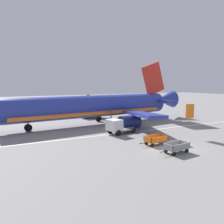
# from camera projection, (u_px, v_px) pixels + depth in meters

# --- Properties ---
(ground_plane) EXTENTS (220.00, 220.00, 0.00)m
(ground_plane) POSITION_uv_depth(u_px,v_px,m) (173.00, 148.00, 25.28)
(ground_plane) COLOR gray
(apron_stripe) EXTENTS (120.00, 0.36, 0.01)m
(apron_stripe) POSITION_uv_depth(u_px,v_px,m) (131.00, 132.00, 33.20)
(apron_stripe) COLOR silver
(apron_stripe) RESTS_ON ground
(airplane) EXTENTS (37.67, 30.29, 11.34)m
(airplane) POSITION_uv_depth(u_px,v_px,m) (97.00, 107.00, 39.46)
(airplane) COLOR #28389E
(airplane) RESTS_ON ground
(baggage_cart_nearest) EXTENTS (3.61, 1.68, 1.07)m
(baggage_cart_nearest) POSITION_uv_depth(u_px,v_px,m) (176.00, 147.00, 23.37)
(baggage_cart_nearest) COLOR gray
(baggage_cart_nearest) RESTS_ON ground
(baggage_cart_second_in_row) EXTENTS (3.58, 1.52, 1.07)m
(baggage_cart_second_in_row) POSITION_uv_depth(u_px,v_px,m) (156.00, 140.00, 26.42)
(baggage_cart_second_in_row) COLOR orange
(baggage_cart_second_in_row) RESTS_ON ground
(service_truck_beside_carts) EXTENTS (4.69, 2.82, 2.10)m
(service_truck_beside_carts) POSITION_uv_depth(u_px,v_px,m) (117.00, 126.00, 31.85)
(service_truck_beside_carts) COLOR slate
(service_truck_beside_carts) RESTS_ON ground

